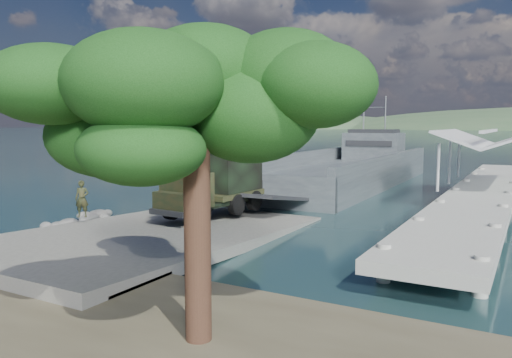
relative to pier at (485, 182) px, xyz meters
name	(u,v)px	position (x,y,z in m)	size (l,w,h in m)	color
ground	(169,236)	(-13.00, -18.77, -1.60)	(1400.00, 1400.00, 0.00)	#19373D
boat_ramp	(156,235)	(-13.00, -19.77, -1.35)	(10.00, 18.00, 0.50)	#66655D
shoreline_rocks	(90,223)	(-19.20, -18.27, -1.60)	(3.20, 5.60, 0.90)	#585956
pier	(485,182)	(0.00, 0.00, 0.00)	(6.40, 44.00, 6.10)	#B0AFA5
landing_craft	(343,176)	(-12.53, 5.97, -0.74)	(9.32, 35.32, 10.45)	#3D4448
military_truck	(217,184)	(-12.83, -14.65, 0.65)	(2.95, 7.73, 3.51)	black
soldier	(82,206)	(-17.23, -20.52, -0.15)	(0.69, 0.45, 1.89)	black
overhang_tree	(189,113)	(-4.57, -28.19, 4.33)	(8.15, 7.51, 7.40)	#321B14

